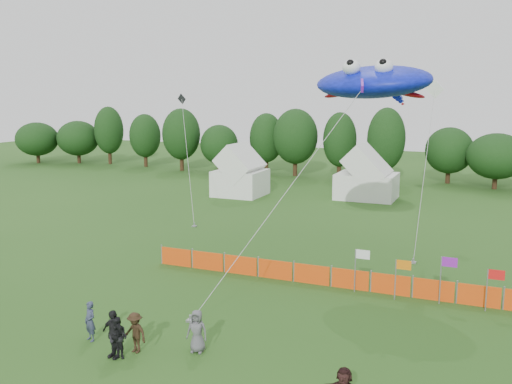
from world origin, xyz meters
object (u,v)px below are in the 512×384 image
at_px(tent_right, 367,178).
at_px(spectator_d, 113,334).
at_px(spectator_a, 90,321).
at_px(spectator_e, 197,331).
at_px(spectator_c, 135,333).
at_px(stingray_kite, 375,82).
at_px(spectator_b, 118,338).
at_px(barrier_fence, 330,277).
at_px(tent_left, 240,175).

height_order(tent_right, spectator_d, tent_right).
height_order(spectator_a, spectator_e, spectator_e).
bearing_deg(tent_right, spectator_c, -91.95).
bearing_deg(spectator_a, stingray_kite, 81.93).
distance_m(tent_right, spectator_c, 34.95).
distance_m(spectator_a, spectator_c, 2.24).
xyz_separation_m(spectator_b, spectator_d, (-0.20, 0.02, 0.12)).
height_order(spectator_b, spectator_d, spectator_d).
height_order(spectator_b, stingray_kite, stingray_kite).
distance_m(tent_right, spectator_e, 33.99).
bearing_deg(barrier_fence, spectator_c, -115.16).
bearing_deg(stingray_kite, spectator_a, -119.36).
bearing_deg(stingray_kite, barrier_fence, -103.52).
bearing_deg(stingray_kite, tent_left, 132.49).
bearing_deg(spectator_e, barrier_fence, 66.18).
xyz_separation_m(tent_right, stingray_kite, (4.59, -20.49, 8.28)).
height_order(barrier_fence, spectator_e, spectator_e).
xyz_separation_m(spectator_c, spectator_e, (2.12, 0.95, 0.04)).
distance_m(spectator_e, stingray_kite, 16.83).
xyz_separation_m(spectator_a, spectator_b, (1.95, -0.86, -0.00)).
bearing_deg(spectator_a, tent_right, 105.66).
xyz_separation_m(tent_right, spectator_a, (-3.43, -34.74, -1.13)).
distance_m(tent_left, spectator_e, 33.40).
bearing_deg(spectator_d, barrier_fence, 73.84).
distance_m(spectator_b, spectator_c, 0.74).
bearing_deg(spectator_b, spectator_a, 149.58).
relative_size(tent_left, barrier_fence, 0.22).
xyz_separation_m(tent_right, spectator_b, (-1.47, -35.60, -1.14)).
bearing_deg(tent_left, spectator_e, -68.22).
height_order(tent_right, spectator_c, tent_right).
bearing_deg(spectator_c, barrier_fence, 74.57).
height_order(spectator_d, stingray_kite, stingray_kite).
relative_size(barrier_fence, stingray_kite, 1.02).
relative_size(tent_left, tent_right, 0.83).
height_order(spectator_b, spectator_e, spectator_e).
xyz_separation_m(barrier_fence, spectator_d, (-5.22, -10.75, 0.42)).
xyz_separation_m(barrier_fence, spectator_c, (-4.74, -10.09, 0.28)).
relative_size(tent_right, spectator_b, 3.41).
bearing_deg(spectator_b, stingray_kite, 61.37).
bearing_deg(barrier_fence, tent_right, 98.14).
distance_m(spectator_a, spectator_e, 4.43).
bearing_deg(spectator_c, spectator_e, 33.84).
distance_m(tent_right, spectator_a, 34.93).
xyz_separation_m(spectator_a, stingray_kite, (8.02, 14.26, 9.41)).
relative_size(tent_left, spectator_c, 2.85).
relative_size(barrier_fence, spectator_e, 12.10).
height_order(tent_left, spectator_c, tent_left).
bearing_deg(spectator_e, spectator_b, -153.71).
bearing_deg(stingray_kite, spectator_e, -105.19).
distance_m(barrier_fence, spectator_a, 12.13).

